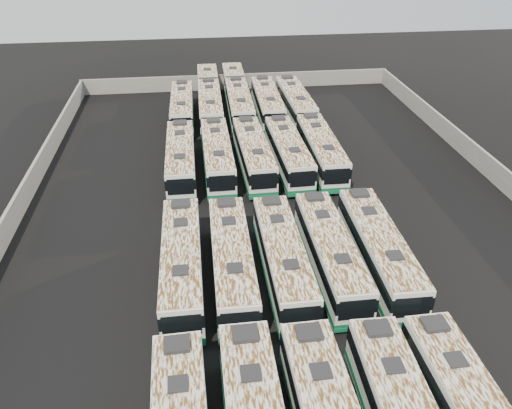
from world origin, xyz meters
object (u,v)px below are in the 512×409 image
object	(u,v)px
bus_midfront_left	(232,261)
bus_midback_far_left	(181,158)
bus_midback_left	(217,156)
bus_midfront_center	(283,258)
bus_back_left	(209,97)
bus_midfront_far_right	(378,250)
bus_midfront_far_left	(182,263)
bus_back_right	(267,103)
bus_midback_center	(253,154)
bus_back_center	(237,96)
bus_midfront_right	(330,253)
bus_midback_right	(288,152)
bus_back_far_left	(182,108)
bus_midback_far_right	(321,150)
bus_back_far_right	(295,103)

from	to	relation	value
bus_midfront_left	bus_midback_far_left	distance (m)	17.62
bus_midback_left	bus_midfront_center	bearing A→B (deg)	-78.53
bus_back_left	bus_midfront_far_right	bearing A→B (deg)	-72.20
bus_midfront_center	bus_midfront_far_left	bearing A→B (deg)	177.78
bus_back_left	bus_back_right	world-z (taller)	bus_back_right
bus_back_left	bus_midfront_center	bearing A→B (deg)	-83.29
bus_midfront_far_left	bus_midback_center	world-z (taller)	bus_midback_center
bus_midfront_far_left	bus_midback_left	world-z (taller)	same
bus_midback_left	bus_midback_far_left	bearing A→B (deg)	-177.64
bus_midfront_left	bus_back_center	bearing A→B (deg)	84.54
bus_midfront_far_right	bus_back_center	size ratio (longest dim) A/B	0.64
bus_midfront_far_left	bus_back_right	size ratio (longest dim) A/B	0.98
bus_midfront_far_left	bus_midfront_left	world-z (taller)	bus_midfront_far_left
bus_back_left	bus_midback_far_left	bearing A→B (deg)	-100.73
bus_midfront_right	bus_midback_right	bearing A→B (deg)	89.62
bus_back_far_left	bus_back_right	size ratio (longest dim) A/B	0.96
bus_back_far_left	bus_back_center	distance (m)	8.01
bus_midfront_left	bus_back_right	distance (m)	32.67
bus_midfront_left	bus_back_center	xyz separation A→B (m)	(3.70, 35.39, 0.04)
bus_midfront_left	bus_midback_right	world-z (taller)	bus_midfront_left
bus_midfront_center	bus_midfront_right	world-z (taller)	bus_midfront_right
bus_midback_left	bus_midback_right	bearing A→B (deg)	-1.33
bus_midback_left	bus_back_center	bearing A→B (deg)	78.04
bus_midback_right	bus_back_far_left	world-z (taller)	bus_midback_right
bus_midfront_far_right	bus_midback_far_left	distance (m)	22.50
bus_midfront_far_right	bus_back_left	size ratio (longest dim) A/B	0.64
bus_midfront_center	bus_midback_left	bearing A→B (deg)	101.61
bus_midfront_left	bus_midfront_far_left	bearing A→B (deg)	177.48
bus_midfront_right	bus_midfront_far_right	world-z (taller)	bus_midfront_far_right
bus_midfront_far_right	bus_back_left	distance (m)	36.84
bus_midfront_right	bus_midfront_far_right	size ratio (longest dim) A/B	0.98
bus_midback_right	bus_midfront_center	bearing A→B (deg)	-103.01
bus_midfront_left	bus_midback_left	size ratio (longest dim) A/B	0.99
bus_midback_far_right	bus_back_right	distance (m)	14.87
bus_midback_far_right	bus_back_far_left	xyz separation A→B (m)	(-14.19, 14.52, -0.05)
bus_midfront_left	bus_midback_far_right	distance (m)	20.41
bus_midfront_far_left	bus_back_far_right	distance (m)	34.59
bus_midfront_far_left	bus_midback_left	size ratio (longest dim) A/B	1.00
bus_midfront_left	bus_back_far_left	bearing A→B (deg)	96.80
bus_midback_far_left	bus_midback_center	xyz separation A→B (m)	(7.31, 0.09, 0.01)
bus_midback_left	bus_midback_center	distance (m)	3.66
bus_midfront_right	bus_midback_left	bearing A→B (deg)	112.32
bus_back_right	bus_back_far_right	distance (m)	3.57
bus_back_far_left	bus_back_right	bearing A→B (deg)	0.38
bus_back_left	bus_back_center	size ratio (longest dim) A/B	1.00
bus_midfront_center	bus_midfront_far_right	xyz separation A→B (m)	(7.12, 0.04, 0.04)
bus_midback_right	bus_midback_far_right	distance (m)	3.44
bus_back_far_left	bus_midfront_center	bearing A→B (deg)	-76.68
bus_midback_center	bus_back_center	world-z (taller)	bus_back_center
bus_midfront_center	bus_midback_left	xyz separation A→B (m)	(-3.66, 17.48, 0.03)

